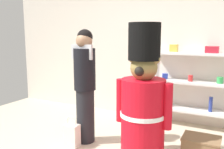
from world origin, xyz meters
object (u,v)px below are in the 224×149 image
Objects in this scene: shopping_bag at (72,135)px; display_crate at (201,148)px; person_shopper at (85,83)px; merchandise_shelf at (191,80)px; teddy_bear_guard at (143,102)px.

display_crate is at bearing 15.16° from shopping_bag.
person_shopper is 0.73m from shopping_bag.
display_crate is (0.32, -1.06, -0.64)m from merchandise_shelf.
display_crate is (0.65, 0.28, -0.56)m from teddy_bear_guard.
shopping_bag is at bearing -164.84° from display_crate.
teddy_bear_guard is at bearing -156.60° from display_crate.
person_shopper is (-1.21, -1.27, 0.07)m from merchandise_shelf.
shopping_bag is (-0.95, -0.15, -0.54)m from teddy_bear_guard.
teddy_bear_guard is (-0.33, -1.34, -0.08)m from merchandise_shelf.
merchandise_shelf is 0.98× the size of person_shopper.
person_shopper is 3.74× the size of shopping_bag.
merchandise_shelf is at bearing 49.26° from shopping_bag.
merchandise_shelf is 1.38m from teddy_bear_guard.
person_shopper is at bearing -172.02° from display_crate.
shopping_bag is at bearing -109.67° from person_shopper.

